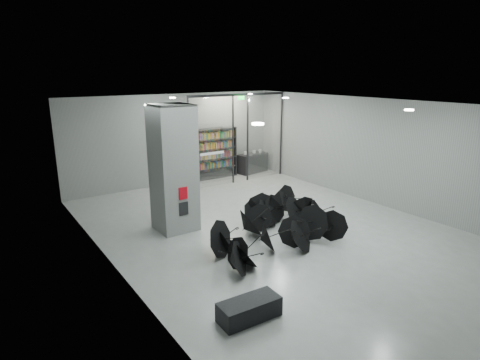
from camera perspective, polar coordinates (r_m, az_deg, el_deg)
room at (r=12.20m, az=5.20°, el=5.23°), size 14.00×14.02×4.01m
column at (r=12.71m, az=-9.48°, el=1.60°), size 1.20×1.20×4.00m
fire_cabinet at (r=12.34m, az=-8.11°, el=-1.89°), size 0.28×0.04×0.38m
info_panel at (r=12.50m, az=-8.02°, el=-4.08°), size 0.30×0.03×0.42m
exit_sign at (r=17.72m, az=0.17°, el=11.61°), size 0.30×0.06×0.15m
glass_partition at (r=18.06m, az=-0.22°, el=6.45°), size 5.06×0.08×4.00m
bench at (r=8.68m, az=1.32°, el=-17.93°), size 1.34×0.62×0.42m
bookshelf at (r=19.02m, az=-3.53°, el=3.83°), size 2.17×0.49×2.37m
shop_counter at (r=20.15m, az=1.78°, el=2.46°), size 1.69×0.91×0.96m
umbrella_cluster at (r=12.56m, az=4.69°, el=-6.55°), size 5.37×4.21×1.32m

